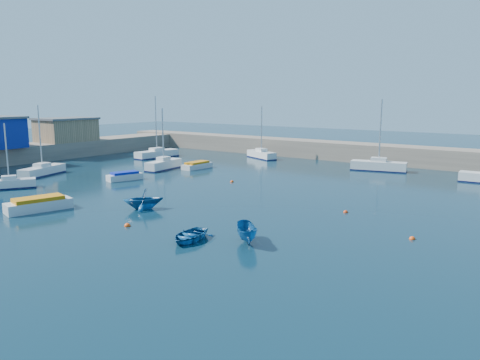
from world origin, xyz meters
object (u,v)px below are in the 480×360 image
Objects in this scene: sailboat_1 at (9,184)px; sailboat_4 at (157,154)px; sailboat_2 at (42,170)px; dinghy_right at (247,233)px; dinghy_left at (143,199)px; dinghy_center at (189,236)px; sailboat_3 at (164,164)px; sailboat_5 at (261,154)px; brick_shed_a at (66,130)px; motorboat_0 at (39,204)px; sailboat_6 at (379,166)px; motorboat_2 at (197,165)px; motorboat_1 at (125,176)px.

sailboat_1 is 27.33m from sailboat_4.
sailboat_2 reaches higher than dinghy_right.
sailboat_2 is 2.57× the size of dinghy_left.
dinghy_center is at bearing 15.22° from dinghy_left.
sailboat_3 is 0.99× the size of sailboat_5.
sailboat_1 is at bearing -72.33° from sailboat_4.
sailboat_2 is at bearing 153.18° from dinghy_center.
sailboat_5 is (13.67, 8.78, 0.01)m from sailboat_4.
brick_shed_a is 1.00× the size of sailboat_5.
sailboat_3 is 12.49m from sailboat_4.
sailboat_6 is at bearing 81.65° from motorboat_0.
sailboat_4 is 2.93× the size of dinghy_right.
dinghy_left is at bearing 53.69° from motorboat_0.
motorboat_2 is 1.40× the size of dinghy_right.
sailboat_6 reaches higher than dinghy_center.
dinghy_left reaches higher than dinghy_right.
dinghy_right is (36.35, -26.93, 0.02)m from sailboat_4.
sailboat_1 is 30.19m from dinghy_right.
sailboat_1 is at bearing 129.36° from sailboat_6.
dinghy_left is (-9.09, 4.30, 0.51)m from dinghy_center.
sailboat_6 is at bearing 79.58° from dinghy_center.
sailboat_2 is at bearing -178.65° from sailboat_5.
sailboat_6 is at bearing 81.52° from sailboat_1.
motorboat_1 is at bearing -173.57° from dinghy_left.
motorboat_0 is (11.23, -3.45, 0.01)m from sailboat_1.
brick_shed_a is 0.89× the size of sailboat_6.
sailboat_3 reaches higher than motorboat_0.
sailboat_4 is at bearing 159.81° from motorboat_2.
motorboat_0 is (29.85, -22.69, -3.56)m from brick_shed_a.
sailboat_4 is 43.89m from dinghy_center.
sailboat_2 is at bearing -126.23° from motorboat_2.
sailboat_3 is 21.94m from dinghy_left.
motorboat_0 is 1.31× the size of motorboat_1.
sailboat_5 reaches higher than dinghy_right.
sailboat_4 reaches higher than dinghy_left.
motorboat_2 is at bearing 160.56° from dinghy_left.
dinghy_left is at bearing -57.01° from sailboat_3.
sailboat_4 reaches higher than dinghy_right.
dinghy_center is 1.05× the size of dinghy_right.
sailboat_5 is at bearing 86.61° from motorboat_2.
sailboat_5 reaches higher than motorboat_0.
sailboat_2 is 0.89× the size of sailboat_4.
sailboat_2 is 19.97m from sailboat_4.
brick_shed_a reaches higher than motorboat_1.
sailboat_5 is at bearing 68.33° from sailboat_3.
sailboat_5 is 42.31m from dinghy_right.
dinghy_center is at bearing -49.62° from sailboat_3.
sailboat_4 is at bearing 133.78° from motorboat_0.
sailboat_6 is 2.18× the size of motorboat_1.
sailboat_6 reaches higher than sailboat_2.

